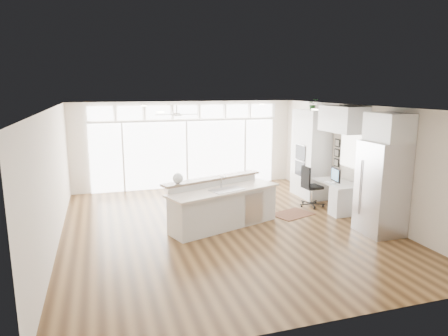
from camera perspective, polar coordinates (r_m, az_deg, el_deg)
name	(u,v)px	position (r m, az deg, el deg)	size (l,w,h in m)	color
floor	(224,227)	(9.16, -0.01, -8.48)	(7.00, 8.00, 0.02)	#402813
ceiling	(224,107)	(8.63, -0.01, 8.70)	(7.00, 8.00, 0.02)	white
wall_back	(186,145)	(12.62, -5.44, 3.33)	(7.00, 0.04, 2.70)	beige
wall_front	(318,229)	(5.25, 13.27, -8.45)	(7.00, 0.04, 2.70)	beige
wall_left	(53,179)	(8.46, -23.27, -1.52)	(0.04, 8.00, 2.70)	beige
wall_right	(359,160)	(10.37, 18.78, 1.03)	(0.04, 8.00, 2.70)	beige
glass_wall	(187,154)	(12.60, -5.36, 1.95)	(5.80, 0.06, 2.08)	white
transom_row	(186,112)	(12.46, -5.47, 7.99)	(5.90, 0.06, 0.40)	white
desk_window	(351,151)	(10.56, 17.72, 2.37)	(0.04, 0.85, 0.85)	white
ceiling_fan	(177,111)	(11.24, -6.78, 8.12)	(1.16, 1.16, 0.32)	white
recessed_lights	(221,108)	(8.82, -0.40, 8.63)	(3.40, 3.00, 0.02)	white
oven_cabinet	(311,154)	(11.70, 12.28, 2.00)	(0.64, 1.20, 2.50)	silver
desk_nook	(337,197)	(10.61, 15.88, -3.94)	(0.72, 1.30, 0.76)	silver
upper_cabinets	(343,119)	(10.31, 16.66, 6.71)	(0.64, 1.30, 0.64)	silver
refrigerator	(382,188)	(9.16, 21.60, -2.71)	(0.76, 0.90, 2.00)	silver
fridge_cabinet	(389,127)	(8.99, 22.50, 5.39)	(0.64, 0.90, 0.60)	silver
framed_photos	(337,153)	(11.09, 15.85, 2.10)	(0.06, 0.22, 0.80)	black
kitchen_island	(224,204)	(9.03, 0.02, -5.15)	(2.69, 1.01, 1.07)	silver
rug	(292,214)	(10.18, 9.74, -6.50)	(0.96, 0.70, 0.01)	#341910
office_chair	(312,187)	(10.82, 12.49, -2.60)	(0.56, 0.52, 1.08)	black
fishbowl	(178,178)	(8.68, -6.60, -1.46)	(0.23, 0.23, 0.23)	white
monitor	(336,175)	(10.44, 15.68, -0.92)	(0.08, 0.47, 0.39)	black
keyboard	(329,182)	(10.39, 14.84, -2.01)	(0.11, 0.29, 0.01)	white
potted_plant	(313,106)	(11.56, 12.57, 8.70)	(0.27, 0.30, 0.24)	#29602A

